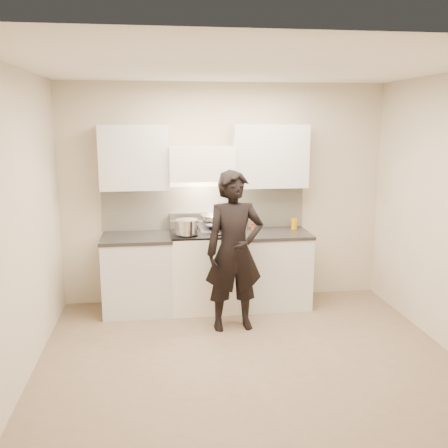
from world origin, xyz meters
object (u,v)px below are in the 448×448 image
object	(u,v)px
stove	(203,270)
utensil_crock	(243,222)
wok	(218,219)
counter_right	(270,268)
person	(234,251)

from	to	relation	value
stove	utensil_crock	xyz separation A→B (m)	(0.51, 0.16, 0.55)
wok	utensil_crock	distance (m)	0.31
counter_right	utensil_crock	bearing A→B (deg)	153.83
utensil_crock	person	distance (m)	0.86
stove	person	bearing A→B (deg)	-67.17
wok	stove	bearing A→B (deg)	-144.11
stove	utensil_crock	bearing A→B (deg)	17.18
stove	person	xyz separation A→B (m)	(0.28, -0.66, 0.39)
stove	counter_right	distance (m)	0.83
counter_right	wok	size ratio (longest dim) A/B	1.80
person	stove	bearing A→B (deg)	108.33
counter_right	wok	xyz separation A→B (m)	(-0.63, 0.14, 0.61)
utensil_crock	wok	bearing A→B (deg)	-177.58
stove	counter_right	size ratio (longest dim) A/B	1.04
wok	person	size ratio (longest dim) A/B	0.29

